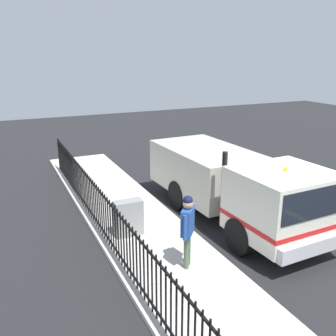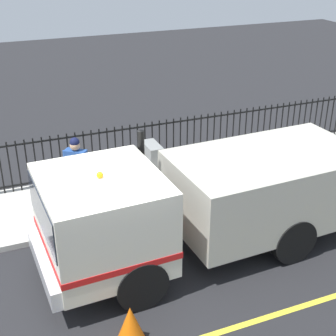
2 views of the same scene
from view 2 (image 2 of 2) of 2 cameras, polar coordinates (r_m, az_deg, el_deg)
name	(u,v)px [view 2 (image 2 of 2)]	position (r m, az deg, el deg)	size (l,w,h in m)	color
ground_plane	(102,283)	(9.55, -7.80, -13.19)	(48.96, 48.96, 0.00)	#232326
sidewalk_slab	(68,205)	(11.98, -11.64, -4.33)	(2.59, 22.26, 0.13)	beige
work_truck	(193,201)	(9.54, 3.00, -3.83)	(2.53, 6.86, 2.48)	silver
worker_standing	(77,165)	(11.26, -10.67, 0.30)	(0.49, 0.53, 1.76)	#264C99
iron_fence	(57,160)	(12.62, -12.95, 0.95)	(0.04, 18.95, 1.35)	black
utility_cabinet	(152,162)	(12.63, -1.85, 0.73)	(0.77, 0.36, 0.99)	gray
traffic_cone	(131,325)	(8.15, -4.41, -17.86)	(0.49, 0.49, 0.70)	orange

